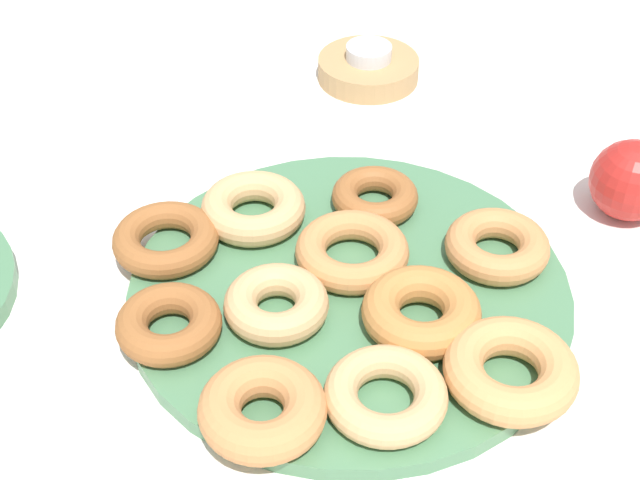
# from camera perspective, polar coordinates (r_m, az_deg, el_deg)

# --- Properties ---
(ground_plane) EXTENTS (2.40, 2.40, 0.00)m
(ground_plane) POSITION_cam_1_polar(r_m,az_deg,el_deg) (0.73, 1.80, -3.57)
(ground_plane) COLOR white
(donut_plate) EXTENTS (0.35, 0.35, 0.01)m
(donut_plate) POSITION_cam_1_polar(r_m,az_deg,el_deg) (0.73, 1.81, -3.19)
(donut_plate) COLOR #4C7F56
(donut_plate) RESTS_ON ground_plane
(donut_0) EXTENTS (0.11, 0.11, 0.03)m
(donut_0) POSITION_cam_1_polar(r_m,az_deg,el_deg) (0.69, -2.72, -3.98)
(donut_0) COLOR tan
(donut_0) RESTS_ON donut_plate
(donut_1) EXTENTS (0.09, 0.09, 0.02)m
(donut_1) POSITION_cam_1_polar(r_m,az_deg,el_deg) (0.79, 3.42, 2.71)
(donut_1) COLOR #995B2D
(donut_1) RESTS_ON donut_plate
(donut_2) EXTENTS (0.08, 0.08, 0.02)m
(donut_2) POSITION_cam_1_polar(r_m,az_deg,el_deg) (0.63, 4.09, -9.57)
(donut_2) COLOR tan
(donut_2) RESTS_ON donut_plate
(donut_3) EXTENTS (0.13, 0.13, 0.03)m
(donut_3) POSITION_cam_1_polar(r_m,az_deg,el_deg) (0.66, 11.73, -7.90)
(donut_3) COLOR tan
(donut_3) RESTS_ON donut_plate
(donut_4) EXTENTS (0.12, 0.12, 0.02)m
(donut_4) POSITION_cam_1_polar(r_m,az_deg,el_deg) (0.76, -9.54, 0.04)
(donut_4) COLOR #995B2D
(donut_4) RESTS_ON donut_plate
(donut_5) EXTENTS (0.10, 0.10, 0.03)m
(donut_5) POSITION_cam_1_polar(r_m,az_deg,el_deg) (0.75, 10.91, -0.37)
(donut_5) COLOR #C6844C
(donut_5) RESTS_ON donut_plate
(donut_6) EXTENTS (0.10, 0.10, 0.03)m
(donut_6) POSITION_cam_1_polar(r_m,az_deg,el_deg) (0.68, 6.17, -4.56)
(donut_6) COLOR #BC7A3D
(donut_6) RESTS_ON donut_plate
(donut_7) EXTENTS (0.13, 0.13, 0.03)m
(donut_7) POSITION_cam_1_polar(r_m,az_deg,el_deg) (0.78, -4.15, 1.99)
(donut_7) COLOR tan
(donut_7) RESTS_ON donut_plate
(donut_8) EXTENTS (0.12, 0.12, 0.03)m
(donut_8) POSITION_cam_1_polar(r_m,az_deg,el_deg) (0.62, -3.58, -10.41)
(donut_8) COLOR #C6844C
(donut_8) RESTS_ON donut_plate
(donut_9) EXTENTS (0.08, 0.08, 0.02)m
(donut_9) POSITION_cam_1_polar(r_m,az_deg,el_deg) (0.68, -9.34, -5.15)
(donut_9) COLOR #995B2D
(donut_9) RESTS_ON donut_plate
(donut_10) EXTENTS (0.13, 0.13, 0.02)m
(donut_10) POSITION_cam_1_polar(r_m,az_deg,el_deg) (0.73, 2.01, -0.70)
(donut_10) COLOR #C6844C
(donut_10) RESTS_ON donut_plate
(candle_holder) EXTENTS (0.11, 0.11, 0.02)m
(candle_holder) POSITION_cam_1_polar(r_m,az_deg,el_deg) (1.00, 3.01, 10.54)
(candle_holder) COLOR tan
(candle_holder) RESTS_ON ground_plane
(tealight) EXTENTS (0.05, 0.05, 0.01)m
(tealight) POSITION_cam_1_polar(r_m,az_deg,el_deg) (0.99, 3.04, 11.51)
(tealight) COLOR silver
(tealight) RESTS_ON candle_holder
(apple) EXTENTS (0.07, 0.07, 0.07)m
(apple) POSITION_cam_1_polar(r_m,az_deg,el_deg) (0.83, 18.71, 3.53)
(apple) COLOR red
(apple) RESTS_ON ground_plane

